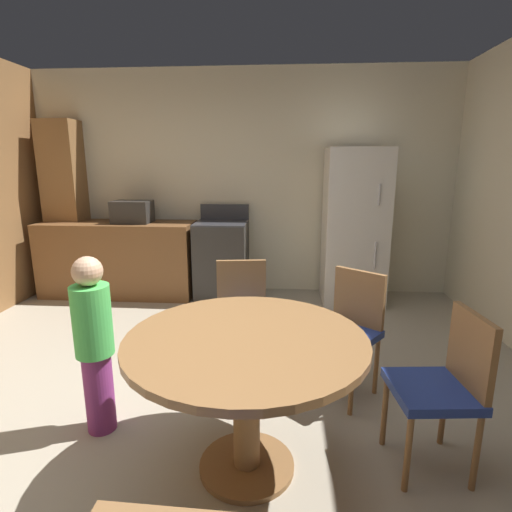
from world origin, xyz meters
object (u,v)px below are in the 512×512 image
object	(u,v)px
microwave	(132,212)
chair_northeast	(349,325)
oven_range	(222,259)
refrigerator	(354,227)
person_child	(94,341)
chair_north	(242,311)
dining_table	(246,365)
chair_east	(445,381)

from	to	relation	value
microwave	chair_northeast	world-z (taller)	microwave
oven_range	microwave	distance (m)	1.21
refrigerator	chair_northeast	bearing A→B (deg)	-99.55
refrigerator	chair_northeast	xyz separation A→B (m)	(-0.33, -1.95, -0.38)
microwave	person_child	bearing A→B (deg)	-74.23
refrigerator	chair_north	bearing A→B (deg)	-122.49
microwave	chair_north	world-z (taller)	microwave
oven_range	chair_north	distance (m)	1.84
refrigerator	microwave	world-z (taller)	refrigerator
dining_table	chair_east	world-z (taller)	chair_east
oven_range	microwave	world-z (taller)	microwave
oven_range	chair_north	xyz separation A→B (m)	(0.44, -1.78, 0.03)
dining_table	chair_northeast	xyz separation A→B (m)	(0.64, 0.80, -0.10)
chair_northeast	person_child	xyz separation A→B (m)	(-1.56, -0.55, 0.08)
refrigerator	chair_northeast	distance (m)	2.01
refrigerator	chair_east	size ratio (longest dim) A/B	2.02
refrigerator	microwave	bearing A→B (deg)	178.90
dining_table	oven_range	bearing A→B (deg)	101.52
microwave	dining_table	bearing A→B (deg)	-59.65
microwave	chair_east	bearing A→B (deg)	-45.46
person_child	chair_north	bearing A→B (deg)	59.64
refrigerator	person_child	bearing A→B (deg)	-127.15
chair_northeast	chair_east	xyz separation A→B (m)	(0.38, -0.71, 0.00)
refrigerator	microwave	distance (m)	2.61
oven_range	refrigerator	bearing A→B (deg)	-2.00
chair_east	person_child	world-z (taller)	person_child
chair_north	oven_range	bearing A→B (deg)	-173.77
microwave	dining_table	xyz separation A→B (m)	(1.64, -2.80, -0.43)
refrigerator	person_child	xyz separation A→B (m)	(-1.89, -2.49, -0.30)
oven_range	chair_northeast	xyz separation A→B (m)	(1.21, -2.00, 0.03)
microwave	chair_north	size ratio (longest dim) A/B	0.51
microwave	chair_east	size ratio (longest dim) A/B	0.51
person_child	chair_northeast	bearing A→B (deg)	34.83
oven_range	chair_east	world-z (taller)	oven_range
person_child	microwave	bearing A→B (deg)	121.33
dining_table	chair_north	distance (m)	1.03
dining_table	refrigerator	bearing A→B (deg)	70.60
chair_north	chair_east	bearing A→B (deg)	43.90
oven_range	microwave	size ratio (longest dim) A/B	2.50
refrigerator	dining_table	size ratio (longest dim) A/B	1.45
oven_range	microwave	xyz separation A→B (m)	(-1.07, -0.00, 0.56)
oven_range	chair_north	world-z (taller)	oven_range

